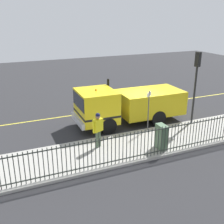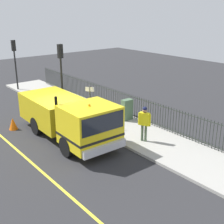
{
  "view_description": "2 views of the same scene",
  "coord_description": "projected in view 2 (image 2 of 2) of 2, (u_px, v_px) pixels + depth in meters",
  "views": [
    {
      "loc": [
        14.4,
        -8.21,
        6.56
      ],
      "look_at": [
        0.79,
        -2.28,
        1.22
      ],
      "focal_mm": 44.32,
      "sensor_mm": 36.0,
      "label": 1
    },
    {
      "loc": [
        -7.47,
        -13.48,
        6.52
      ],
      "look_at": [
        2.02,
        -1.88,
        1.28
      ],
      "focal_mm": 47.78,
      "sensor_mm": 36.0,
      "label": 2
    }
  ],
  "objects": [
    {
      "name": "worker_standing",
      "position": [
        144.0,
        120.0,
        14.79
      ],
      "size": [
        0.42,
        0.62,
        1.83
      ],
      "rotation": [
        0.0,
        0.0,
        1.99
      ],
      "color": "yellow",
      "rests_on": "sidewalk_slab"
    },
    {
      "name": "traffic_light_near",
      "position": [
        61.0,
        65.0,
        18.43
      ],
      "size": [
        0.32,
        0.24,
        4.33
      ],
      "rotation": [
        0.0,
        0.0,
        3.25
      ],
      "color": "black",
      "rests_on": "sidewalk_slab"
    },
    {
      "name": "traffic_light_mid",
      "position": [
        14.0,
        55.0,
        23.89
      ],
      "size": [
        0.3,
        0.21,
        4.0
      ],
      "rotation": [
        0.0,
        0.0,
        3.15
      ],
      "color": "black",
      "rests_on": "sidewalk_slab"
    },
    {
      "name": "ground_plane",
      "position": [
        62.0,
        133.0,
        16.46
      ],
      "size": [
        53.68,
        53.68,
        0.0
      ],
      "primitive_type": "plane",
      "color": "#2B2B2D",
      "rests_on": "ground"
    },
    {
      "name": "street_sign",
      "position": [
        90.0,
        101.0,
        16.63
      ],
      "size": [
        0.32,
        0.42,
        2.36
      ],
      "color": "#4C4C4C",
      "rests_on": "sidewalk_slab"
    },
    {
      "name": "work_truck",
      "position": [
        70.0,
        116.0,
        15.18
      ],
      "size": [
        2.58,
        6.92,
        2.69
      ],
      "rotation": [
        0.0,
        0.0,
        3.12
      ],
      "color": "yellow",
      "rests_on": "ground"
    },
    {
      "name": "lane_marking",
      "position": [
        13.0,
        147.0,
        14.8
      ],
      "size": [
        0.12,
        21.96,
        0.01
      ],
      "primitive_type": "cube",
      "color": "yellow",
      "rests_on": "ground"
    },
    {
      "name": "utility_cabinet",
      "position": [
        127.0,
        110.0,
        17.85
      ],
      "size": [
        0.67,
        0.38,
        1.26
      ],
      "primitive_type": "cube",
      "color": "#4C6B4C",
      "rests_on": "sidewalk_slab"
    },
    {
      "name": "sidewalk_slab",
      "position": [
        106.0,
        119.0,
        18.26
      ],
      "size": [
        3.19,
        24.4,
        0.14
      ],
      "primitive_type": "cube",
      "color": "#A3A099",
      "rests_on": "ground"
    },
    {
      "name": "traffic_cone",
      "position": [
        13.0,
        124.0,
        16.84
      ],
      "size": [
        0.48,
        0.48,
        0.69
      ],
      "primitive_type": "cone",
      "color": "orange",
      "rests_on": "ground"
    },
    {
      "name": "iron_fence",
      "position": [
        123.0,
        103.0,
        18.83
      ],
      "size": [
        0.04,
        20.78,
        1.43
      ],
      "color": "#2D332D",
      "rests_on": "sidewalk_slab"
    }
  ]
}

